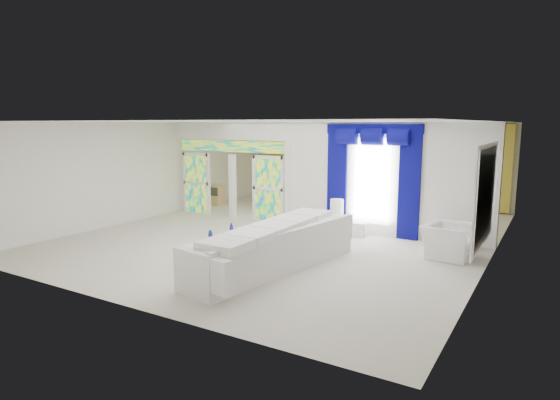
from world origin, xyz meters
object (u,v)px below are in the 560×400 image
Objects in this scene: armchair at (449,241)px; console_table at (347,228)px; coffee_table at (230,247)px; grand_piano at (291,191)px; white_sofa at (275,250)px.

console_table is at bearing 80.03° from armchair.
console_table is 0.94× the size of armchair.
grand_piano is at bearing 108.82° from coffee_table.
white_sofa is at bearing -12.53° from coffee_table.
armchair is at bearing -16.69° from console_table.
white_sofa is 3.80× the size of armchair.
grand_piano is (-2.40, 7.04, 0.25)m from coffee_table.
coffee_table is 4.90m from armchair.
console_table is 5.33m from grand_piano.
coffee_table is 1.78× the size of console_table.
coffee_table is at bearing -113.06° from console_table.
coffee_table is (-1.35, 0.30, -0.20)m from white_sofa.
white_sofa reaches higher than coffee_table.
white_sofa is 3.62m from console_table.
grand_piano reaches higher than console_table.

